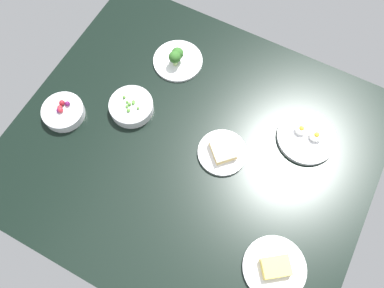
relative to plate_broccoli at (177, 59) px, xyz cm
name	(u,v)px	position (x,y,z in cm)	size (l,w,h in cm)	color
dining_table	(192,148)	(21.67, -28.80, -4.14)	(124.86, 110.45, 4.00)	black
plate_broccoli	(177,59)	(0.00, 0.00, 0.00)	(19.20, 19.20, 8.04)	silver
bowl_berries	(63,112)	(-25.50, -39.42, 0.08)	(15.21, 15.21, 5.68)	silver
plate_eggs	(307,137)	(56.15, -6.97, -0.97)	(20.93, 20.93, 4.90)	silver
plate_cheese	(275,268)	(63.58, -53.33, -0.84)	(19.85, 19.85, 4.75)	silver
plate_sandwich	(222,152)	(32.31, -26.20, -0.73)	(17.31, 17.31, 4.51)	silver
bowl_peas	(131,106)	(-4.77, -26.08, 0.13)	(16.11, 16.11, 5.20)	silver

